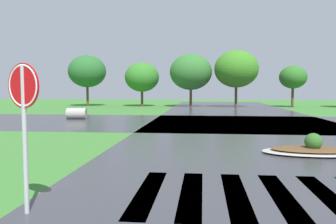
% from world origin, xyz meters
% --- Properties ---
extents(asphalt_roadway, '(11.57, 80.00, 0.01)m').
position_xyz_m(asphalt_roadway, '(0.00, 10.00, 0.00)').
color(asphalt_roadway, '#35353A').
rests_on(asphalt_roadway, ground).
extents(asphalt_cross_road, '(90.00, 10.42, 0.01)m').
position_xyz_m(asphalt_cross_road, '(0.00, 18.79, 0.00)').
color(asphalt_cross_road, '#35353A').
rests_on(asphalt_cross_road, ground).
extents(crosswalk_stripes, '(7.65, 3.21, 0.01)m').
position_xyz_m(crosswalk_stripes, '(0.00, 4.61, 0.00)').
color(crosswalk_stripes, white).
rests_on(crosswalk_stripes, ground).
extents(stop_sign, '(0.71, 0.33, 2.57)m').
position_xyz_m(stop_sign, '(-5.47, 3.21, 1.91)').
color(stop_sign, '#B2B5BA').
rests_on(stop_sign, ground).
extents(median_island, '(3.29, 1.68, 0.68)m').
position_xyz_m(median_island, '(1.12, 9.18, 0.14)').
color(median_island, '#9E9B93').
rests_on(median_island, ground).
extents(drainage_pipe_stack, '(1.38, 0.89, 0.76)m').
position_xyz_m(drainage_pipe_stack, '(-11.17, 20.33, 0.38)').
color(drainage_pipe_stack, '#9E9B93').
rests_on(drainage_pipe_stack, ground).
extents(background_treeline, '(34.23, 5.67, 6.24)m').
position_xyz_m(background_treeline, '(-2.78, 35.89, 3.96)').
color(background_treeline, '#4C3823').
rests_on(background_treeline, ground).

